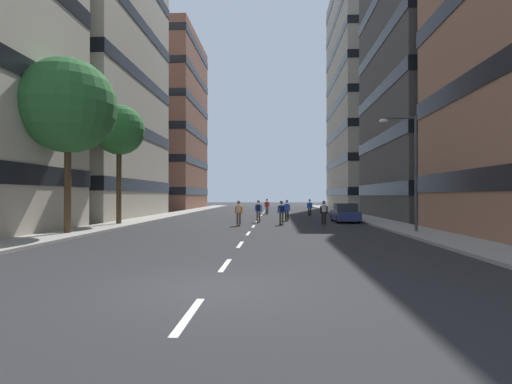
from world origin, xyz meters
name	(u,v)px	position (x,y,z in m)	size (l,w,h in m)	color
ground_plane	(259,218)	(0.00, 27.82, 0.00)	(166.93, 166.93, 0.00)	#28282B
sidewalk_left	(169,215)	(-9.74, 31.30, 0.07)	(2.73, 76.51, 0.14)	#9E9991
sidewalk_right	(355,216)	(9.74, 31.30, 0.07)	(2.73, 76.51, 0.14)	#9E9991
lane_markings	(259,218)	(0.00, 28.00, 0.00)	(0.16, 62.20, 0.01)	silver
building_left_mid	(78,32)	(-17.62, 27.46, 18.01)	(13.16, 17.29, 35.83)	#B2A893
building_left_far	(159,123)	(-17.62, 53.35, 14.07)	(13.16, 17.34, 27.96)	brown
building_right_mid	(450,47)	(17.62, 27.46, 15.89)	(13.16, 16.49, 31.59)	#4C4744
building_right_far	(377,94)	(17.62, 53.35, 18.35)	(13.16, 21.58, 36.51)	#B2A893
parked_car_near	(345,213)	(7.17, 22.78, 0.70)	(1.82, 4.40, 1.52)	navy
street_tree_near	(68,106)	(-9.74, 11.51, 7.02)	(5.12, 5.12, 9.46)	#4C3823
street_tree_mid	(119,131)	(-9.74, 18.36, 6.84)	(3.60, 3.60, 8.56)	#4C3823
streetlamp_right	(409,160)	(9.10, 13.30, 4.14)	(2.13, 0.30, 6.50)	#3F3F44
skater_0	(324,212)	(4.96, 18.62, 1.02)	(0.55, 0.92, 1.78)	brown
skater_1	(281,211)	(1.97, 19.36, 1.02)	(0.56, 0.92, 1.78)	brown
skater_2	(258,210)	(0.17, 22.00, 1.02)	(0.54, 0.91, 1.78)	brown
skater_3	(310,207)	(4.99, 30.53, 0.98)	(0.54, 0.91, 1.78)	brown
skater_4	(239,212)	(-1.07, 18.40, 1.02)	(0.55, 0.92, 1.78)	brown
skater_5	(287,209)	(2.49, 23.81, 0.98)	(0.55, 0.92, 1.78)	brown
skater_6	(267,206)	(0.55, 35.06, 0.98)	(0.54, 0.91, 1.78)	brown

